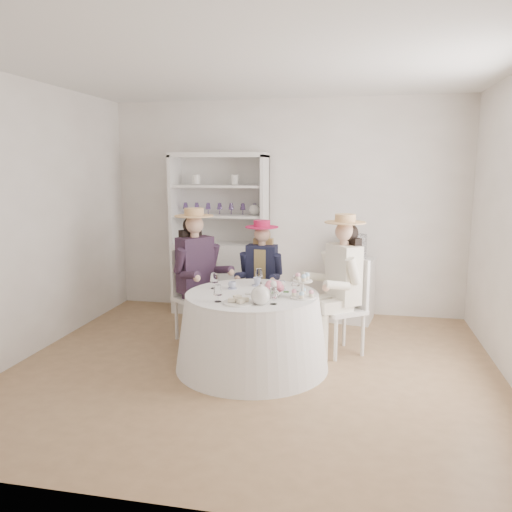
# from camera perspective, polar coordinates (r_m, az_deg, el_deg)

# --- Properties ---
(ground) EXTENTS (4.50, 4.50, 0.00)m
(ground) POSITION_cam_1_polar(r_m,az_deg,el_deg) (4.80, -0.24, -12.63)
(ground) COLOR olive
(ground) RESTS_ON ground
(ceiling) EXTENTS (4.50, 4.50, 0.00)m
(ceiling) POSITION_cam_1_polar(r_m,az_deg,el_deg) (4.51, -0.27, 20.87)
(ceiling) COLOR white
(ceiling) RESTS_ON wall_back
(wall_back) EXTENTS (4.50, 0.00, 4.50)m
(wall_back) POSITION_cam_1_polar(r_m,az_deg,el_deg) (6.42, 3.36, 5.55)
(wall_back) COLOR silver
(wall_back) RESTS_ON ground
(wall_front) EXTENTS (4.50, 0.00, 4.50)m
(wall_front) POSITION_cam_1_polar(r_m,az_deg,el_deg) (2.56, -9.34, -1.46)
(wall_front) COLOR silver
(wall_front) RESTS_ON ground
(wall_left) EXTENTS (0.00, 4.50, 4.50)m
(wall_left) POSITION_cam_1_polar(r_m,az_deg,el_deg) (5.38, -24.47, 3.79)
(wall_left) COLOR silver
(wall_left) RESTS_ON ground
(tea_table) EXTENTS (1.43, 1.43, 0.71)m
(tea_table) POSITION_cam_1_polar(r_m,az_deg,el_deg) (4.72, -0.46, -8.49)
(tea_table) COLOR white
(tea_table) RESTS_ON ground
(hutch) EXTENTS (1.30, 0.70, 2.04)m
(hutch) POSITION_cam_1_polar(r_m,az_deg,el_deg) (6.44, -4.05, -0.06)
(hutch) COLOR silver
(hutch) RESTS_ON ground
(side_table) EXTENTS (0.56, 0.56, 0.76)m
(side_table) POSITION_cam_1_polar(r_m,az_deg,el_deg) (6.24, 10.94, -3.80)
(side_table) COLOR silver
(side_table) RESTS_ON ground
(hatbox) EXTENTS (0.31, 0.31, 0.31)m
(hatbox) POSITION_cam_1_polar(r_m,az_deg,el_deg) (6.13, 11.10, 1.02)
(hatbox) COLOR black
(hatbox) RESTS_ON side_table
(guest_left) EXTENTS (0.62, 0.59, 1.44)m
(guest_left) POSITION_cam_1_polar(r_m,az_deg,el_deg) (5.35, -6.81, -1.27)
(guest_left) COLOR silver
(guest_left) RESTS_ON ground
(guest_mid) EXTENTS (0.47, 0.49, 1.29)m
(guest_mid) POSITION_cam_1_polar(r_m,az_deg,el_deg) (5.53, 0.62, -1.68)
(guest_mid) COLOR silver
(guest_mid) RESTS_ON ground
(guest_right) EXTENTS (0.61, 0.58, 1.41)m
(guest_right) POSITION_cam_1_polar(r_m,az_deg,el_deg) (5.00, 9.74, -2.32)
(guest_right) COLOR silver
(guest_right) RESTS_ON ground
(spare_chair) EXTENTS (0.50, 0.50, 0.88)m
(spare_chair) POSITION_cam_1_polar(r_m,az_deg,el_deg) (6.06, -4.83, -3.16)
(spare_chair) COLOR silver
(spare_chair) RESTS_ON ground
(teacup_a) EXTENTS (0.10, 0.10, 0.06)m
(teacup_a) POSITION_cam_1_polar(r_m,az_deg,el_deg) (4.79, -2.74, -3.43)
(teacup_a) COLOR white
(teacup_a) RESTS_ON tea_table
(teacup_b) EXTENTS (0.10, 0.10, 0.07)m
(teacup_b) POSITION_cam_1_polar(r_m,az_deg,el_deg) (4.91, 0.15, -3.00)
(teacup_b) COLOR white
(teacup_b) RESTS_ON tea_table
(teacup_c) EXTENTS (0.12, 0.12, 0.08)m
(teacup_c) POSITION_cam_1_polar(r_m,az_deg,el_deg) (4.74, 2.79, -3.45)
(teacup_c) COLOR white
(teacup_c) RESTS_ON tea_table
(flower_bowl) EXTENTS (0.25, 0.25, 0.06)m
(flower_bowl) POSITION_cam_1_polar(r_m,az_deg,el_deg) (4.51, 1.84, -4.29)
(flower_bowl) COLOR white
(flower_bowl) RESTS_ON tea_table
(flower_arrangement) EXTENTS (0.19, 0.19, 0.07)m
(flower_arrangement) POSITION_cam_1_polar(r_m,az_deg,el_deg) (4.49, 2.05, -3.53)
(flower_arrangement) COLOR pink
(flower_arrangement) RESTS_ON tea_table
(table_teapot) EXTENTS (0.24, 0.17, 0.18)m
(table_teapot) POSITION_cam_1_polar(r_m,az_deg,el_deg) (4.25, 0.59, -4.52)
(table_teapot) COLOR white
(table_teapot) RESTS_ON tea_table
(sandwich_plate) EXTENTS (0.27, 0.27, 0.06)m
(sandwich_plate) POSITION_cam_1_polar(r_m,az_deg,el_deg) (4.29, -2.01, -5.23)
(sandwich_plate) COLOR white
(sandwich_plate) RESTS_ON tea_table
(cupcake_stand) EXTENTS (0.23, 0.23, 0.22)m
(cupcake_stand) POSITION_cam_1_polar(r_m,az_deg,el_deg) (4.48, 5.36, -3.77)
(cupcake_stand) COLOR white
(cupcake_stand) RESTS_ON tea_table
(stemware_set) EXTENTS (0.86, 0.83, 0.15)m
(stemware_set) POSITION_cam_1_polar(r_m,az_deg,el_deg) (4.60, -0.46, -3.39)
(stemware_set) COLOR white
(stemware_set) RESTS_ON tea_table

